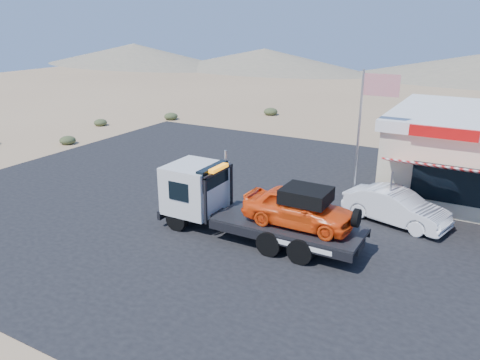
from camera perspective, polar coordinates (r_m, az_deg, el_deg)
The scene contains 7 objects.
ground at distance 19.64m, azimuth -3.61°, elevation -4.90°, with size 120.00×120.00×0.00m, color #937554.
asphalt_lot at distance 21.19m, azimuth 5.38°, elevation -3.07°, with size 32.00×24.00×0.02m, color black.
tow_truck at distance 17.55m, azimuth 1.62°, elevation -2.87°, with size 7.82×2.32×2.62m.
white_sedan at distance 20.09m, azimuth 18.47°, elevation -3.11°, with size 1.48×4.25×1.40m, color silver.
flagpole at distance 20.55m, azimuth 14.97°, elevation 6.62°, with size 1.55×0.10×6.00m.
desert_scrub at distance 34.92m, azimuth -16.81°, elevation 5.54°, with size 28.36×29.47×0.69m.
distant_hills at distance 73.10m, azimuth 14.12°, elevation 13.71°, with size 126.00×48.00×4.20m.
Camera 1 is at (9.87, -15.01, 7.95)m, focal length 35.00 mm.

